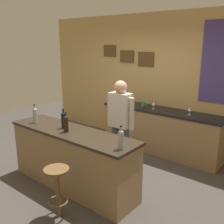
% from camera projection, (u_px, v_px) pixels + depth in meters
% --- Properties ---
extents(ground_plane, '(10.00, 10.00, 0.00)m').
position_uv_depth(ground_plane, '(91.00, 176.00, 4.43)').
color(ground_plane, '#423D38').
extents(back_wall, '(6.00, 0.09, 2.80)m').
position_uv_depth(back_wall, '(156.00, 80.00, 5.57)').
color(back_wall, tan).
rests_on(back_wall, ground_plane).
extents(bar_counter, '(2.24, 0.60, 0.92)m').
position_uv_depth(bar_counter, '(72.00, 159.00, 4.01)').
color(bar_counter, olive).
rests_on(bar_counter, ground_plane).
extents(side_counter, '(2.52, 0.56, 0.90)m').
position_uv_depth(side_counter, '(160.00, 131.00, 5.32)').
color(side_counter, olive).
rests_on(side_counter, ground_plane).
extents(bartender, '(0.52, 0.21, 1.62)m').
position_uv_depth(bartender, '(120.00, 122.00, 4.26)').
color(bartender, '#384766').
rests_on(bartender, ground_plane).
extents(bar_stool, '(0.32, 0.32, 0.68)m').
position_uv_depth(bar_stool, '(57.00, 184.00, 3.29)').
color(bar_stool, brown).
rests_on(bar_stool, ground_plane).
extents(wine_bottle_a, '(0.07, 0.07, 0.31)m').
position_uv_depth(wine_bottle_a, '(35.00, 115.00, 4.26)').
color(wine_bottle_a, '#999E99').
rests_on(wine_bottle_a, bar_counter).
extents(wine_bottle_b, '(0.07, 0.07, 0.31)m').
position_uv_depth(wine_bottle_b, '(64.00, 120.00, 3.98)').
color(wine_bottle_b, black).
rests_on(wine_bottle_b, bar_counter).
extents(wine_bottle_c, '(0.07, 0.07, 0.31)m').
position_uv_depth(wine_bottle_c, '(66.00, 123.00, 3.81)').
color(wine_bottle_c, black).
rests_on(wine_bottle_c, bar_counter).
extents(wine_bottle_d, '(0.07, 0.07, 0.31)m').
position_uv_depth(wine_bottle_d, '(121.00, 139.00, 3.19)').
color(wine_bottle_d, '#999E99').
rests_on(wine_bottle_d, bar_counter).
extents(wine_glass_a, '(0.07, 0.07, 0.16)m').
position_uv_depth(wine_glass_a, '(132.00, 100.00, 5.51)').
color(wine_glass_a, silver).
rests_on(wine_glass_a, side_counter).
extents(wine_glass_b, '(0.07, 0.07, 0.16)m').
position_uv_depth(wine_glass_b, '(154.00, 104.00, 5.22)').
color(wine_glass_b, silver).
rests_on(wine_glass_b, side_counter).
extents(wine_glass_c, '(0.07, 0.07, 0.16)m').
position_uv_depth(wine_glass_c, '(190.00, 109.00, 4.78)').
color(wine_glass_c, silver).
rests_on(wine_glass_c, side_counter).
extents(coffee_mug, '(0.12, 0.08, 0.09)m').
position_uv_depth(coffee_mug, '(143.00, 104.00, 5.47)').
color(coffee_mug, '#338C4C').
rests_on(coffee_mug, side_counter).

